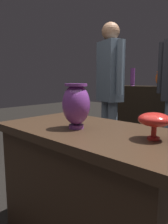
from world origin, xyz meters
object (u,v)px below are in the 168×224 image
at_px(shelf_vase_far_left, 133,77).
at_px(shelf_vase_left, 160,78).
at_px(vase_centerpiece, 76,104).
at_px(visitor_near_left, 110,86).
at_px(vase_tall_behind, 154,120).

bearing_deg(shelf_vase_far_left, shelf_vase_left, -10.67).
bearing_deg(vase_centerpiece, visitor_near_left, 117.14).
relative_size(shelf_vase_far_left, visitor_near_left, 0.17).
relative_size(vase_centerpiece, visitor_near_left, 0.16).
relative_size(vase_tall_behind, visitor_near_left, 0.09).
distance_m(vase_centerpiece, shelf_vase_left, 2.24).
xyz_separation_m(vase_tall_behind, shelf_vase_far_left, (-1.42, 2.20, 0.23)).
height_order(vase_centerpiece, visitor_near_left, visitor_near_left).
bearing_deg(visitor_near_left, vase_tall_behind, 157.80).
xyz_separation_m(vase_centerpiece, vase_tall_behind, (0.45, 0.09, -0.05)).
xyz_separation_m(shelf_vase_far_left, visitor_near_left, (0.41, -1.19, -0.11)).
height_order(vase_tall_behind, shelf_vase_far_left, shelf_vase_far_left).
height_order(shelf_vase_left, shelf_vase_far_left, shelf_vase_far_left).
bearing_deg(vase_tall_behind, visitor_near_left, 135.11).
height_order(shelf_vase_left, visitor_near_left, visitor_near_left).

